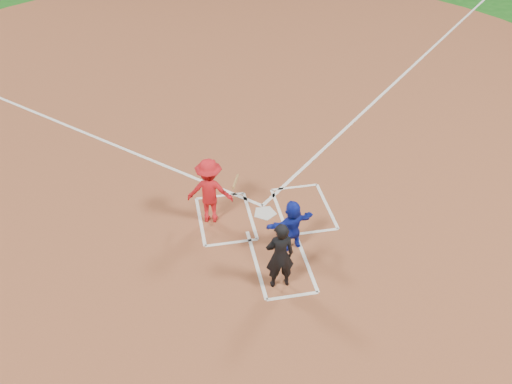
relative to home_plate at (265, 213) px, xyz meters
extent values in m
plane|color=#155515|center=(0.00, 0.00, -0.02)|extent=(120.00, 120.00, 0.00)
cylinder|color=brown|center=(0.00, 6.00, -0.01)|extent=(28.00, 28.00, 0.01)
cylinder|color=silver|center=(0.00, 0.00, 0.00)|extent=(0.60, 0.60, 0.02)
imported|color=#1628B4|center=(0.34, -1.30, 0.62)|extent=(1.23, 0.65, 1.26)
imported|color=black|center=(-0.20, -2.40, 0.81)|extent=(0.60, 0.40, 1.64)
cube|color=white|center=(-0.98, 0.92, -0.01)|extent=(1.22, 0.08, 0.01)
cube|color=white|center=(-0.98, -0.92, -0.01)|extent=(1.22, 0.08, 0.01)
cube|color=white|center=(-0.37, 0.00, -0.01)|extent=(0.08, 1.83, 0.01)
cube|color=white|center=(-1.59, 0.00, -0.01)|extent=(0.08, 1.83, 0.01)
cube|color=white|center=(0.98, 0.92, -0.01)|extent=(1.22, 0.08, 0.01)
cube|color=white|center=(0.98, -0.92, -0.01)|extent=(1.22, 0.08, 0.01)
cube|color=white|center=(0.37, 0.00, -0.01)|extent=(0.08, 1.83, 0.01)
cube|color=white|center=(1.59, 0.00, -0.01)|extent=(0.08, 1.83, 0.01)
cube|color=white|center=(-0.55, -1.70, -0.01)|extent=(0.08, 2.20, 0.01)
cube|color=white|center=(0.55, -1.70, -0.01)|extent=(0.08, 2.20, 0.01)
cube|color=white|center=(0.00, -2.80, -0.01)|extent=(1.10, 0.08, 0.01)
cube|color=white|center=(7.07, 7.37, -0.01)|extent=(14.21, 14.21, 0.01)
cube|color=white|center=(-7.07, 7.37, -0.01)|extent=(14.21, 14.21, 0.01)
imported|color=red|center=(-1.32, 0.04, 0.83)|extent=(1.21, 0.87, 1.68)
cylinder|color=#9D6F39|center=(-0.72, -0.11, 1.13)|extent=(0.30, 0.82, 0.28)
camera|label=1|loc=(-2.32, -10.69, 8.77)|focal=40.00mm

